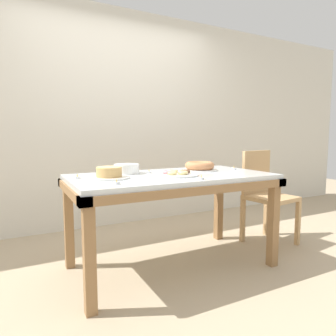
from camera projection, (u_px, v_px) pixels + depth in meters
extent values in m
plane|color=tan|center=(172.00, 266.00, 2.52)|extent=(12.00, 12.00, 0.00)
cube|color=silver|center=(116.00, 119.00, 3.66)|extent=(8.00, 0.10, 2.60)
cube|color=silver|center=(172.00, 177.00, 2.44)|extent=(1.62, 0.84, 0.04)
cube|color=olive|center=(198.00, 190.00, 2.09)|extent=(1.65, 0.08, 0.06)
cube|color=olive|center=(152.00, 177.00, 2.80)|extent=(1.65, 0.08, 0.06)
cube|color=olive|center=(72.00, 190.00, 2.09)|extent=(0.08, 0.88, 0.06)
cube|color=olive|center=(246.00, 176.00, 2.80)|extent=(0.08, 0.88, 0.06)
cube|color=olive|center=(89.00, 258.00, 1.80)|extent=(0.07, 0.07, 0.72)
cube|color=olive|center=(273.00, 224.00, 2.50)|extent=(0.07, 0.07, 0.72)
cube|color=olive|center=(69.00, 225.00, 2.47)|extent=(0.07, 0.07, 0.72)
cube|color=olive|center=(219.00, 205.00, 3.16)|extent=(0.07, 0.07, 0.72)
cube|color=tan|center=(271.00, 198.00, 3.02)|extent=(0.47, 0.47, 0.04)
cube|color=tan|center=(256.00, 172.00, 3.14)|extent=(0.40, 0.09, 0.45)
cube|color=tan|center=(274.00, 230.00, 2.78)|extent=(0.04, 0.04, 0.45)
cube|color=tan|center=(298.00, 223.00, 2.99)|extent=(0.04, 0.04, 0.45)
cube|color=tan|center=(243.00, 220.00, 3.09)|extent=(0.04, 0.04, 0.45)
cube|color=tan|center=(266.00, 215.00, 3.30)|extent=(0.04, 0.04, 0.45)
cylinder|color=white|center=(109.00, 178.00, 2.21)|extent=(0.31, 0.31, 0.01)
cylinder|color=tan|center=(109.00, 172.00, 2.20)|extent=(0.19, 0.19, 0.07)
cylinder|color=#F4CA7D|center=(109.00, 167.00, 2.20)|extent=(0.18, 0.18, 0.01)
cylinder|color=white|center=(200.00, 170.00, 2.71)|extent=(0.31, 0.31, 0.01)
torus|color=#BC7A4C|center=(200.00, 165.00, 2.70)|extent=(0.26, 0.26, 0.07)
cylinder|color=white|center=(177.00, 175.00, 2.37)|extent=(0.34, 0.34, 0.01)
torus|color=brown|center=(185.00, 172.00, 2.41)|extent=(0.08, 0.08, 0.03)
torus|color=#EAD184|center=(173.00, 171.00, 2.44)|extent=(0.08, 0.08, 0.02)
torus|color=pink|center=(167.00, 172.00, 2.37)|extent=(0.08, 0.08, 0.03)
torus|color=#EAD184|center=(172.00, 173.00, 2.30)|extent=(0.07, 0.07, 0.02)
torus|color=#EAD184|center=(183.00, 173.00, 2.32)|extent=(0.08, 0.08, 0.03)
cylinder|color=white|center=(127.00, 173.00, 2.49)|extent=(0.21, 0.21, 0.01)
cylinder|color=white|center=(127.00, 172.00, 2.49)|extent=(0.21, 0.21, 0.01)
cylinder|color=white|center=(127.00, 171.00, 2.49)|extent=(0.21, 0.21, 0.01)
cylinder|color=white|center=(127.00, 169.00, 2.49)|extent=(0.21, 0.21, 0.01)
cylinder|color=white|center=(127.00, 168.00, 2.49)|extent=(0.21, 0.21, 0.01)
cylinder|color=white|center=(126.00, 167.00, 2.49)|extent=(0.21, 0.21, 0.01)
cylinder|color=white|center=(126.00, 166.00, 2.48)|extent=(0.21, 0.21, 0.01)
cylinder|color=white|center=(126.00, 165.00, 2.48)|extent=(0.21, 0.21, 0.01)
cylinder|color=silver|center=(117.00, 183.00, 1.94)|extent=(0.04, 0.04, 0.02)
cylinder|color=white|center=(117.00, 182.00, 1.94)|extent=(0.03, 0.03, 0.00)
cone|color=#F9B74C|center=(117.00, 180.00, 1.94)|extent=(0.01, 0.01, 0.02)
cylinder|color=silver|center=(149.00, 172.00, 2.52)|extent=(0.04, 0.04, 0.02)
cylinder|color=white|center=(149.00, 172.00, 2.52)|extent=(0.03, 0.03, 0.00)
cone|color=#F9B74C|center=(149.00, 170.00, 2.51)|extent=(0.01, 0.01, 0.02)
cylinder|color=silver|center=(234.00, 169.00, 2.79)|extent=(0.04, 0.04, 0.02)
cylinder|color=white|center=(234.00, 168.00, 2.79)|extent=(0.03, 0.03, 0.00)
cone|color=#F9B74C|center=(234.00, 167.00, 2.79)|extent=(0.01, 0.01, 0.02)
cylinder|color=silver|center=(201.00, 178.00, 2.15)|extent=(0.04, 0.04, 0.02)
cylinder|color=white|center=(201.00, 178.00, 2.15)|extent=(0.03, 0.03, 0.00)
cone|color=#F9B74C|center=(201.00, 176.00, 2.15)|extent=(0.01, 0.01, 0.02)
cylinder|color=silver|center=(77.00, 178.00, 2.20)|extent=(0.04, 0.04, 0.02)
cylinder|color=white|center=(77.00, 177.00, 2.19)|extent=(0.03, 0.03, 0.00)
cone|color=#F9B74C|center=(77.00, 175.00, 2.19)|extent=(0.01, 0.01, 0.02)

